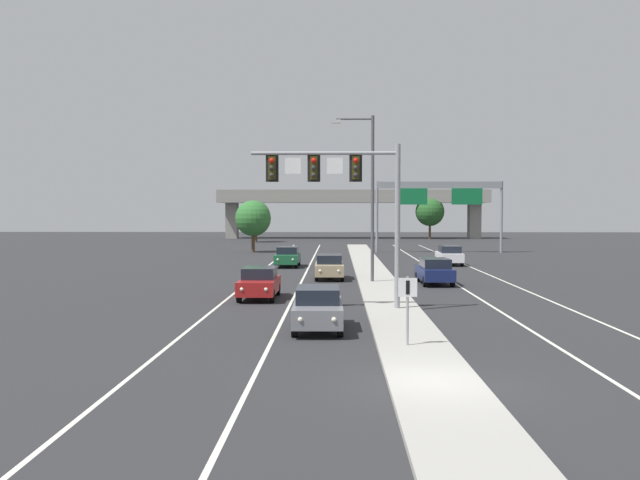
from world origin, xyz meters
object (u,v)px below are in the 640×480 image
tree_far_right_b (430,212)px  car_oncoming_red (259,283)px  street_lamp_median (369,188)px  car_oncoming_tan (329,266)px  tree_far_left_b (253,218)px  overhead_signal_mast (346,187)px  car_receding_white (449,255)px  tree_far_left_a (256,215)px  median_sign_post (408,300)px  car_oncoming_green (288,256)px  car_receding_navy (435,271)px  highway_sign_gantry (439,194)px  car_oncoming_grey (318,308)px

tree_far_right_b → car_oncoming_red: bearing=-103.4°
street_lamp_median → car_oncoming_tan: street_lamp_median is taller
car_oncoming_tan → tree_far_left_b: 31.21m
overhead_signal_mast → car_receding_white: bearing=72.2°
tree_far_left_b → tree_far_left_a: (-2.41, 24.24, 0.16)m
median_sign_post → car_oncoming_red: bearing=115.0°
car_oncoming_red → tree_far_left_a: 65.13m
car_oncoming_green → car_receding_white: size_ratio=1.00×
car_oncoming_green → car_oncoming_tan: bearing=-71.6°
car_oncoming_green → tree_far_left_b: size_ratio=0.81×
car_oncoming_red → overhead_signal_mast: bearing=-45.8°
overhead_signal_mast → car_receding_navy: (5.48, 11.70, -4.65)m
tree_far_left_a → median_sign_post: bearing=-80.1°
overhead_signal_mast → highway_sign_gantry: 45.51m
car_oncoming_green → tree_far_left_b: 20.54m
car_oncoming_red → tree_far_left_a: tree_far_left_a is taller
car_oncoming_tan → car_receding_navy: (6.36, -3.19, 0.00)m
overhead_signal_mast → median_sign_post: bearing=-78.0°
overhead_signal_mast → car_oncoming_tan: overhead_signal_mast is taller
car_oncoming_red → car_receding_white: 26.23m
car_oncoming_green → highway_sign_gantry: bearing=52.8°
car_oncoming_grey → tree_far_right_b: size_ratio=0.69×
car_oncoming_red → street_lamp_median: bearing=52.7°
car_oncoming_grey → car_receding_white: same height
car_oncoming_red → tree_far_right_b: (18.31, 76.61, 3.42)m
highway_sign_gantry → tree_far_left_b: size_ratio=2.41×
car_oncoming_grey → tree_far_left_b: tree_far_left_b is taller
tree_far_left_a → overhead_signal_mast: bearing=-80.4°
tree_far_left_a → car_oncoming_green: bearing=-80.4°
car_receding_navy → highway_sign_gantry: highway_sign_gantry is taller
car_oncoming_green → car_receding_navy: bearing=-53.9°
tree_far_right_b → median_sign_post: bearing=-97.7°
street_lamp_median → tree_far_right_b: 70.09m
car_oncoming_grey → street_lamp_median: bearing=81.3°
car_oncoming_tan → tree_far_left_a: tree_far_left_a is taller
street_lamp_median → car_receding_navy: (3.95, -0.37, -4.97)m
car_oncoming_grey → car_receding_white: (9.83, 32.18, 0.00)m
tree_far_left_b → car_receding_navy: bearing=-66.0°
street_lamp_median → car_oncoming_grey: (-2.63, -17.07, -4.97)m
street_lamp_median → car_oncoming_red: street_lamp_median is taller
street_lamp_median → car_oncoming_green: (-5.81, 13.02, -4.97)m
median_sign_post → car_receding_white: 36.63m
car_oncoming_green → car_receding_navy: (9.76, -13.39, 0.00)m
car_oncoming_grey → tree_far_right_b: tree_far_right_b is taller
street_lamp_median → car_oncoming_green: street_lamp_median is taller
car_oncoming_tan → tree_far_right_b: tree_far_right_b is taller
car_oncoming_green → tree_far_right_b: bearing=71.9°
car_receding_navy → car_receding_white: bearing=78.1°
median_sign_post → tree_far_right_b: 90.68m
tree_far_right_b → car_oncoming_green: bearing=-108.1°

